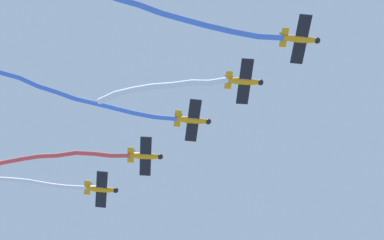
# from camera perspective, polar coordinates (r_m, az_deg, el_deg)

# --- Properties ---
(airplane_lead) EXTENTS (5.39, 7.00, 1.74)m
(airplane_lead) POSITION_cam_1_polar(r_m,az_deg,el_deg) (85.60, 9.28, 6.87)
(airplane_lead) COLOR orange
(smoke_trail_lead) EXTENTS (21.67, 4.81, 1.24)m
(smoke_trail_lead) POSITION_cam_1_polar(r_m,az_deg,el_deg) (83.29, 0.57, 8.45)
(smoke_trail_lead) COLOR #4C75DB
(airplane_left_wing) EXTENTS (5.39, 6.98, 1.74)m
(airplane_left_wing) POSITION_cam_1_polar(r_m,az_deg,el_deg) (87.97, 4.52, 3.34)
(airplane_left_wing) COLOR orange
(smoke_trail_left_wing) EXTENTS (14.69, 10.19, 2.26)m
(smoke_trail_left_wing) POSITION_cam_1_polar(r_m,az_deg,el_deg) (87.53, -2.58, 2.81)
(smoke_trail_left_wing) COLOR white
(airplane_right_wing) EXTENTS (5.39, 7.01, 1.74)m
(airplane_right_wing) POSITION_cam_1_polar(r_m,az_deg,el_deg) (91.23, 0.07, -0.00)
(airplane_right_wing) COLOR orange
(smoke_trail_right_wing) EXTENTS (27.31, 4.28, 1.16)m
(smoke_trail_right_wing) POSITION_cam_1_polar(r_m,az_deg,el_deg) (90.61, -9.77, 2.04)
(smoke_trail_right_wing) COLOR #4C75DB
(airplane_slot) EXTENTS (5.38, 6.97, 1.74)m
(airplane_slot) POSITION_cam_1_polar(r_m,az_deg,el_deg) (95.28, -4.03, -3.08)
(airplane_slot) COLOR orange
(smoke_trail_slot) EXTENTS (18.01, 13.11, 2.77)m
(smoke_trail_slot) POSITION_cam_1_polar(r_m,az_deg,el_deg) (98.63, -11.55, -3.13)
(smoke_trail_slot) COLOR #DB4C4C
(airplane_trail) EXTENTS (5.39, 7.02, 1.74)m
(airplane_trail) POSITION_cam_1_polar(r_m,az_deg,el_deg) (100.03, -7.78, -5.88)
(airplane_trail) COLOR orange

